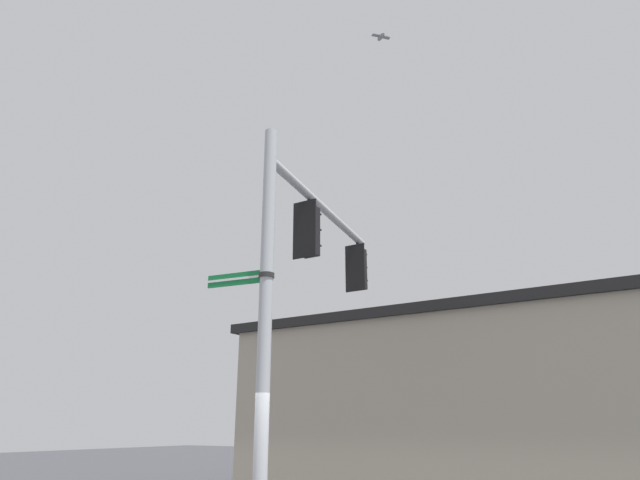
# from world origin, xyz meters

# --- Properties ---
(signal_pole) EXTENTS (0.23, 0.23, 7.19)m
(signal_pole) POSITION_xyz_m (0.00, 0.00, 3.59)
(signal_pole) COLOR #ADB2B7
(signal_pole) RESTS_ON ground
(mast_arm) EXTENTS (0.94, 5.18, 0.18)m
(mast_arm) POSITION_xyz_m (-0.38, 2.58, 6.59)
(mast_arm) COLOR #ADB2B7
(traffic_light_nearest_pole) EXTENTS (0.54, 0.49, 1.31)m
(traffic_light_nearest_pole) POSITION_xyz_m (-0.26, 1.76, 5.80)
(traffic_light_nearest_pole) COLOR black
(traffic_light_mid_inner) EXTENTS (0.54, 0.49, 1.31)m
(traffic_light_mid_inner) POSITION_xyz_m (-0.71, 4.84, 5.80)
(traffic_light_mid_inner) COLOR black
(street_name_sign) EXTENTS (1.29, 0.33, 0.22)m
(street_name_sign) POSITION_xyz_m (-0.35, -0.05, 4.42)
(street_name_sign) COLOR #147238
(bird_flying) EXTENTS (0.33, 0.40, 0.09)m
(bird_flying) POSITION_xyz_m (1.37, 2.11, 10.21)
(bird_flying) COLOR gray
(storefront_building) EXTENTS (14.20, 8.97, 5.30)m
(storefront_building) POSITION_xyz_m (0.23, 11.11, 2.66)
(storefront_building) COLOR #A89E89
(storefront_building) RESTS_ON ground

